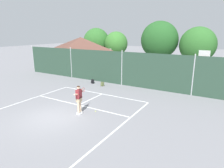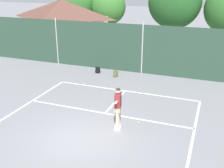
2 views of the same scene
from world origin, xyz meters
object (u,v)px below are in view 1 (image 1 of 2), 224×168
Objects in this scene: basketball_hoop at (203,65)px; tennis_player at (79,97)px; tennis_ball at (96,111)px; backpack_olive at (102,84)px; backpack_black at (93,82)px.

basketball_hoop is 1.91× the size of tennis_player.
backpack_olive is (-3.11, 5.50, 0.16)m from tennis_ball.
backpack_black is (-3.82, 6.59, -0.92)m from tennis_player.
tennis_player is 4.01× the size of backpack_black.
backpack_olive is at bearing 111.04° from tennis_player.
basketball_hoop is at bearing 20.96° from backpack_olive.
basketball_hoop reaches higher than backpack_olive.
backpack_olive is at bearing 119.46° from tennis_ball.
tennis_player is at bearing -68.96° from backpack_olive.
tennis_ball is at bearing -52.28° from backpack_black.
tennis_player reaches higher than tennis_ball.
basketball_hoop is at bearing 59.02° from tennis_ball.
basketball_hoop is 9.16m from backpack_olive.
backpack_olive is at bearing -13.67° from backpack_black.
tennis_ball is 0.14× the size of backpack_olive.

